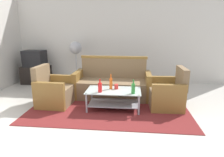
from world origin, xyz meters
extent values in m
plane|color=beige|center=(0.00, 0.00, 0.00)|extent=(14.00, 14.00, 0.00)
cube|color=silver|center=(0.00, 3.06, 1.40)|extent=(6.52, 0.12, 2.80)
cube|color=maroon|center=(-0.13, 0.89, 0.01)|extent=(3.25, 2.05, 0.01)
cube|color=#7F6647|center=(-0.13, 1.47, 0.22)|extent=(1.61, 0.73, 0.42)
cube|color=#7F6647|center=(-0.12, 1.79, 0.67)|extent=(1.60, 0.17, 0.48)
cube|color=olive|center=(0.71, 1.45, 0.32)|extent=(0.13, 0.70, 0.62)
cube|color=olive|center=(-0.97, 1.48, 0.32)|extent=(0.13, 0.70, 0.62)
cube|color=olive|center=(-0.12, 1.79, 0.94)|extent=(1.64, 0.13, 0.06)
cube|color=#7F6647|center=(-1.31, 0.91, 0.21)|extent=(0.69, 0.63, 0.40)
cube|color=#7F6647|center=(-1.62, 0.92, 0.64)|extent=(0.15, 0.61, 0.45)
cube|color=olive|center=(-1.29, 1.24, 0.30)|extent=(0.66, 0.13, 0.58)
cube|color=olive|center=(-1.32, 0.58, 0.30)|extent=(0.66, 0.13, 0.58)
cube|color=#7F6647|center=(1.04, 1.00, 0.21)|extent=(0.67, 0.62, 0.40)
cube|color=#7F6647|center=(1.35, 1.01, 0.64)|extent=(0.13, 0.60, 0.45)
cube|color=olive|center=(1.05, 0.67, 0.30)|extent=(0.66, 0.12, 0.58)
cube|color=olive|center=(1.04, 1.33, 0.30)|extent=(0.66, 0.12, 0.58)
cube|color=silver|center=(-0.03, 0.78, 0.40)|extent=(1.10, 0.60, 0.02)
cube|color=#9E9EA5|center=(-0.03, 0.78, 0.13)|extent=(1.00, 0.52, 0.02)
cylinder|color=#9E9EA5|center=(-0.54, 1.04, 0.21)|extent=(0.04, 0.04, 0.40)
cylinder|color=#9E9EA5|center=(0.48, 1.04, 0.21)|extent=(0.04, 0.04, 0.40)
cylinder|color=#9E9EA5|center=(-0.54, 0.52, 0.21)|extent=(0.04, 0.04, 0.40)
cylinder|color=#9E9EA5|center=(0.48, 0.52, 0.21)|extent=(0.04, 0.04, 0.40)
cylinder|color=#D85919|center=(-0.10, 0.86, 0.52)|extent=(0.06, 0.06, 0.22)
cylinder|color=#D85919|center=(-0.10, 0.86, 0.68)|extent=(0.02, 0.02, 0.09)
cylinder|color=red|center=(-0.29, 0.62, 0.50)|extent=(0.08, 0.08, 0.18)
cylinder|color=red|center=(-0.29, 0.62, 0.63)|extent=(0.03, 0.03, 0.08)
cylinder|color=#2D8C38|center=(0.36, 0.60, 0.51)|extent=(0.07, 0.07, 0.19)
cylinder|color=#2D8C38|center=(0.36, 0.60, 0.64)|extent=(0.03, 0.03, 0.08)
cylinder|color=red|center=(0.02, 0.86, 0.46)|extent=(0.08, 0.08, 0.10)
cube|color=black|center=(-2.57, 2.55, 0.26)|extent=(0.80, 0.50, 0.52)
cube|color=black|center=(-2.57, 2.55, 0.76)|extent=(0.62, 0.47, 0.48)
cube|color=black|center=(-2.56, 2.77, 0.76)|extent=(0.51, 0.03, 0.36)
cylinder|color=#2D2D33|center=(-1.31, 2.60, 0.01)|extent=(0.32, 0.32, 0.03)
cylinder|color=#B2B2B7|center=(-1.31, 2.60, 0.51)|extent=(0.03, 0.03, 0.95)
sphere|color=#B2B2B7|center=(-1.31, 2.60, 1.09)|extent=(0.36, 0.36, 0.36)
camera|label=1|loc=(0.31, -3.00, 1.62)|focal=31.34mm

